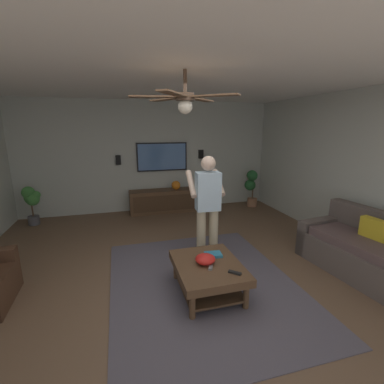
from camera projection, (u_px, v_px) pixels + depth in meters
ground_plane at (187, 286)px, 3.56m from camera, size 8.58×8.58×0.00m
wall_back_tv at (150, 157)px, 6.64m from camera, size 0.10×6.29×2.67m
ceiling_slab at (186, 64)px, 2.92m from camera, size 7.35×6.29×0.10m
area_rug at (203, 283)px, 3.62m from camera, size 2.99×2.40×0.01m
couch at (372, 255)px, 3.73m from camera, size 1.98×1.05×0.87m
coffee_table at (208, 271)px, 3.36m from camera, size 1.00×0.80×0.40m
media_console at (165, 201)px, 6.65m from camera, size 0.45×1.70×0.55m
tv at (162, 157)px, 6.63m from camera, size 0.05×1.23×0.69m
person_standing at (207, 202)px, 4.09m from camera, size 0.55×0.56×1.64m
potted_plant_tall at (252, 184)px, 7.02m from camera, size 0.35×0.32×0.97m
potted_plant_short at (31, 200)px, 5.72m from camera, size 0.33×0.37×0.83m
bowl at (205, 259)px, 3.33m from camera, size 0.25×0.25×0.11m
remote_white at (208, 262)px, 3.36m from camera, size 0.07×0.16×0.02m
remote_black at (235, 273)px, 3.10m from camera, size 0.14×0.14×0.02m
remote_grey at (211, 267)px, 3.24m from camera, size 0.15×0.10×0.02m
book at (213, 255)px, 3.53m from camera, size 0.18×0.23×0.04m
vase_round at (176, 185)px, 6.59m from camera, size 0.22×0.22×0.22m
wall_speaker_left at (201, 154)px, 6.89m from camera, size 0.06×0.12×0.22m
wall_speaker_right at (118, 160)px, 6.38m from camera, size 0.06×0.12×0.22m
ceiling_fan at (184, 100)px, 2.92m from camera, size 1.09×1.09×0.46m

